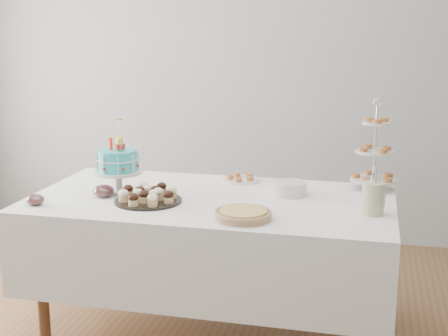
% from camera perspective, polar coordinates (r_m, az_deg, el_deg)
% --- Properties ---
extents(walls, '(5.04, 4.04, 2.70)m').
position_cam_1_polar(walls, '(2.94, -2.74, 6.69)').
color(walls, gray).
rests_on(walls, floor).
extents(table, '(1.92, 1.02, 0.77)m').
position_cam_1_polar(table, '(3.40, -1.18, -6.41)').
color(table, silver).
rests_on(table, floor).
extents(birthday_cake, '(0.26, 0.26, 0.41)m').
position_cam_1_polar(birthday_cake, '(3.45, -9.64, -0.45)').
color(birthday_cake, silver).
rests_on(birthday_cake, table).
extents(cupcake_tray, '(0.35, 0.35, 0.08)m').
position_cam_1_polar(cupcake_tray, '(3.26, -6.96, -2.43)').
color(cupcake_tray, black).
rests_on(cupcake_tray, table).
extents(pie, '(0.28, 0.28, 0.04)m').
position_cam_1_polar(pie, '(2.96, 1.76, -4.22)').
color(pie, tan).
rests_on(pie, table).
extents(tiered_stand, '(0.26, 0.26, 0.51)m').
position_cam_1_polar(tiered_stand, '(3.55, 13.63, 1.43)').
color(tiered_stand, silver).
rests_on(tiered_stand, table).
extents(plate_stack, '(0.19, 0.19, 0.07)m').
position_cam_1_polar(plate_stack, '(3.39, 6.01, -1.86)').
color(plate_stack, silver).
rests_on(plate_stack, table).
extents(pastry_plate, '(0.22, 0.22, 0.03)m').
position_cam_1_polar(pastry_plate, '(3.69, 1.57, -0.95)').
color(pastry_plate, silver).
rests_on(pastry_plate, table).
extents(jam_bowl_a, '(0.10, 0.10, 0.06)m').
position_cam_1_polar(jam_bowl_a, '(3.33, -16.88, -2.80)').
color(jam_bowl_a, silver).
rests_on(jam_bowl_a, table).
extents(jam_bowl_b, '(0.11, 0.11, 0.07)m').
position_cam_1_polar(jam_bowl_b, '(3.40, -10.94, -2.09)').
color(jam_bowl_b, silver).
rests_on(jam_bowl_b, table).
extents(utensil_pitcher, '(0.11, 0.11, 0.24)m').
position_cam_1_polar(utensil_pitcher, '(3.11, 13.48, -2.60)').
color(utensil_pitcher, beige).
rests_on(utensil_pitcher, table).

